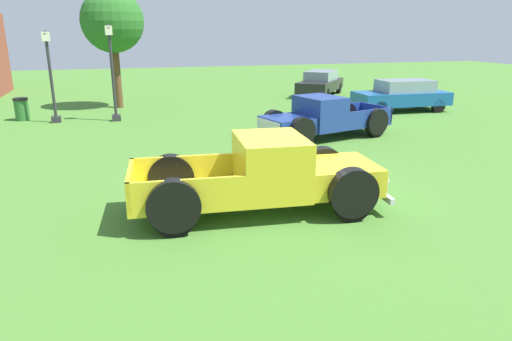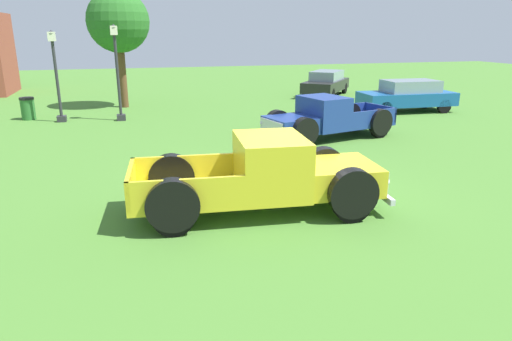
{
  "view_description": "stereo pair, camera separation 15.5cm",
  "coord_description": "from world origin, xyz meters",
  "px_view_note": "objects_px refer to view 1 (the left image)",
  "views": [
    {
      "loc": [
        -3.42,
        -9.57,
        3.64
      ],
      "look_at": [
        -0.83,
        -0.95,
        0.9
      ],
      "focal_mm": 32.2,
      "sensor_mm": 36.0,
      "label": 1
    },
    {
      "loc": [
        -3.27,
        -9.61,
        3.64
      ],
      "look_at": [
        -0.83,
        -0.95,
        0.9
      ],
      "focal_mm": 32.2,
      "sensor_mm": 36.0,
      "label": 2
    }
  ],
  "objects_px": {
    "lamp_post_near": "(112,71)",
    "lamp_post_far": "(51,75)",
    "sedan_distant_a": "(402,95)",
    "oak_tree_east": "(112,22)",
    "pickup_truck_foreground": "(274,176)",
    "pickup_truck_behind_left": "(318,119)",
    "trash_can": "(22,109)",
    "sedan_distant_b": "(320,83)"
  },
  "relations": [
    {
      "from": "sedan_distant_a",
      "to": "sedan_distant_b",
      "type": "height_order",
      "value": "sedan_distant_a"
    },
    {
      "from": "pickup_truck_behind_left",
      "to": "trash_can",
      "type": "bearing_deg",
      "value": 146.81
    },
    {
      "from": "lamp_post_near",
      "to": "pickup_truck_foreground",
      "type": "bearing_deg",
      "value": -74.98
    },
    {
      "from": "lamp_post_near",
      "to": "lamp_post_far",
      "type": "bearing_deg",
      "value": 171.31
    },
    {
      "from": "pickup_truck_foreground",
      "to": "pickup_truck_behind_left",
      "type": "bearing_deg",
      "value": 58.18
    },
    {
      "from": "pickup_truck_foreground",
      "to": "sedan_distant_b",
      "type": "height_order",
      "value": "pickup_truck_foreground"
    },
    {
      "from": "lamp_post_near",
      "to": "oak_tree_east",
      "type": "relative_size",
      "value": 0.7
    },
    {
      "from": "lamp_post_far",
      "to": "sedan_distant_a",
      "type": "bearing_deg",
      "value": -6.34
    },
    {
      "from": "lamp_post_far",
      "to": "trash_can",
      "type": "xyz_separation_m",
      "value": [
        -1.42,
        0.92,
        -1.45
      ]
    },
    {
      "from": "pickup_truck_behind_left",
      "to": "lamp_post_far",
      "type": "bearing_deg",
      "value": 146.77
    },
    {
      "from": "sedan_distant_a",
      "to": "oak_tree_east",
      "type": "xyz_separation_m",
      "value": [
        -12.77,
        4.97,
        3.29
      ]
    },
    {
      "from": "lamp_post_near",
      "to": "lamp_post_far",
      "type": "height_order",
      "value": "lamp_post_near"
    },
    {
      "from": "trash_can",
      "to": "pickup_truck_foreground",
      "type": "bearing_deg",
      "value": -61.64
    },
    {
      "from": "pickup_truck_foreground",
      "to": "sedan_distant_b",
      "type": "bearing_deg",
      "value": 62.56
    },
    {
      "from": "pickup_truck_behind_left",
      "to": "lamp_post_far",
      "type": "distance_m",
      "value": 10.99
    },
    {
      "from": "trash_can",
      "to": "lamp_post_near",
      "type": "bearing_deg",
      "value": -18.6
    },
    {
      "from": "pickup_truck_foreground",
      "to": "sedan_distant_b",
      "type": "xyz_separation_m",
      "value": [
        8.51,
        16.39,
        -0.01
      ]
    },
    {
      "from": "sedan_distant_a",
      "to": "lamp_post_near",
      "type": "xyz_separation_m",
      "value": [
        -12.95,
        1.34,
        1.29
      ]
    },
    {
      "from": "lamp_post_near",
      "to": "pickup_truck_behind_left",
      "type": "bearing_deg",
      "value": -39.82
    },
    {
      "from": "pickup_truck_foreground",
      "to": "oak_tree_east",
      "type": "bearing_deg",
      "value": 100.86
    },
    {
      "from": "sedan_distant_b",
      "to": "trash_can",
      "type": "distance_m",
      "value": 15.83
    },
    {
      "from": "lamp_post_far",
      "to": "trash_can",
      "type": "relative_size",
      "value": 3.88
    },
    {
      "from": "pickup_truck_foreground",
      "to": "sedan_distant_a",
      "type": "height_order",
      "value": "pickup_truck_foreground"
    },
    {
      "from": "pickup_truck_behind_left",
      "to": "sedan_distant_a",
      "type": "xyz_separation_m",
      "value": [
        6.21,
        4.28,
        0.06
      ]
    },
    {
      "from": "sedan_distant_a",
      "to": "sedan_distant_b",
      "type": "xyz_separation_m",
      "value": [
        -1.35,
        6.22,
        -0.02
      ]
    },
    {
      "from": "sedan_distant_b",
      "to": "oak_tree_east",
      "type": "relative_size",
      "value": 0.79
    },
    {
      "from": "pickup_truck_foreground",
      "to": "trash_can",
      "type": "relative_size",
      "value": 5.63
    },
    {
      "from": "lamp_post_far",
      "to": "oak_tree_east",
      "type": "bearing_deg",
      "value": 51.63
    },
    {
      "from": "pickup_truck_behind_left",
      "to": "sedan_distant_a",
      "type": "distance_m",
      "value": 7.54
    },
    {
      "from": "sedan_distant_a",
      "to": "lamp_post_far",
      "type": "relative_size",
      "value": 1.21
    },
    {
      "from": "sedan_distant_a",
      "to": "trash_can",
      "type": "relative_size",
      "value": 4.69
    },
    {
      "from": "pickup_truck_foreground",
      "to": "lamp_post_far",
      "type": "bearing_deg",
      "value": 114.8
    },
    {
      "from": "pickup_truck_foreground",
      "to": "lamp_post_near",
      "type": "relative_size",
      "value": 1.36
    },
    {
      "from": "pickup_truck_foreground",
      "to": "lamp_post_near",
      "type": "xyz_separation_m",
      "value": [
        -3.09,
        11.51,
        1.3
      ]
    },
    {
      "from": "lamp_post_far",
      "to": "oak_tree_east",
      "type": "xyz_separation_m",
      "value": [
        2.58,
        3.26,
        2.12
      ]
    },
    {
      "from": "pickup_truck_foreground",
      "to": "oak_tree_east",
      "type": "height_order",
      "value": "oak_tree_east"
    },
    {
      "from": "trash_can",
      "to": "oak_tree_east",
      "type": "relative_size",
      "value": 0.17
    },
    {
      "from": "sedan_distant_a",
      "to": "oak_tree_east",
      "type": "relative_size",
      "value": 0.8
    },
    {
      "from": "pickup_truck_behind_left",
      "to": "sedan_distant_b",
      "type": "distance_m",
      "value": 11.57
    },
    {
      "from": "lamp_post_far",
      "to": "pickup_truck_foreground",
      "type": "bearing_deg",
      "value": -65.2
    },
    {
      "from": "sedan_distant_a",
      "to": "trash_can",
      "type": "distance_m",
      "value": 16.97
    },
    {
      "from": "pickup_truck_foreground",
      "to": "pickup_truck_behind_left",
      "type": "relative_size",
      "value": 1.04
    }
  ]
}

